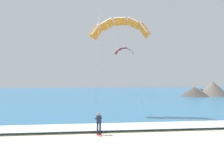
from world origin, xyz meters
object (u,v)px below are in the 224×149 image
at_px(kite_primary, 120,26).
at_px(kite_distant, 124,50).
at_px(surfboard, 99,134).
at_px(kitesurfer, 99,122).

bearing_deg(kite_primary, kite_distant, 78.62).
xyz_separation_m(kite_primary, kite_distant, (6.20, 30.83, 1.11)).
xyz_separation_m(surfboard, kite_primary, (3.24, 9.53, 10.37)).
bearing_deg(kite_primary, kitesurfer, -108.79).
xyz_separation_m(kitesurfer, kite_primary, (3.24, 9.52, 9.45)).
height_order(kitesurfer, kite_distant, kite_distant).
height_order(surfboard, kitesurfer, kitesurfer).
distance_m(surfboard, kite_distant, 43.02).
bearing_deg(kitesurfer, kite_primary, 71.21).
bearing_deg(kitesurfer, surfboard, -83.67).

